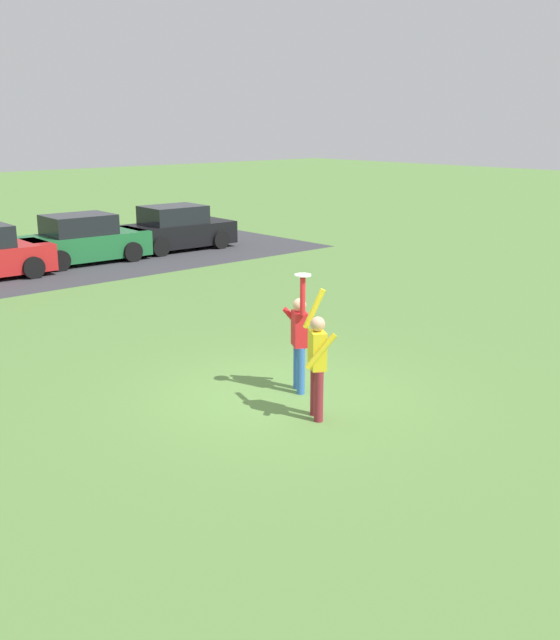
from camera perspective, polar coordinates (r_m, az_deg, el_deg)
name	(u,v)px	position (r m, az deg, el deg)	size (l,w,h in m)	color
ground_plane	(282,395)	(12.71, 0.16, -5.77)	(120.00, 120.00, 0.00)	#567F3D
person_catcher	(299,337)	(12.58, 1.49, -1.28)	(0.52, 0.59, 2.08)	#3366B7
person_defender	(317,359)	(11.44, 2.88, -2.99)	(0.61, 0.66, 2.04)	maroon
frisbee_disc	(303,275)	(12.10, 1.77, 3.47)	(0.27, 0.27, 0.02)	white
parked_car_green	(83,241)	(25.33, -14.92, 5.92)	(4.17, 2.17, 1.59)	#1E6633
parked_car_black	(176,229)	(27.32, -7.98, 6.92)	(4.17, 2.17, 1.59)	black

